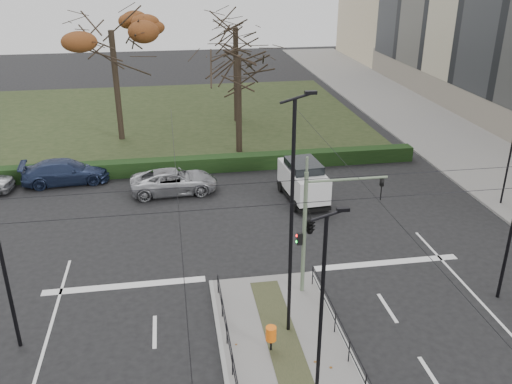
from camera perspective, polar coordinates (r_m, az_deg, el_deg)
ground at (r=20.53m, az=3.12°, el=-16.55°), size 140.00×140.00×0.00m
sidewalk_east at (r=45.05m, az=19.89°, el=5.19°), size 8.00×90.00×0.14m
park at (r=49.14m, az=-11.90°, el=7.54°), size 38.00×26.00×0.10m
hedge at (r=36.27m, az=-12.54°, el=2.48°), size 38.00×1.00×1.00m
median_railing at (r=18.00m, az=5.05°, el=-19.41°), size 4.14×13.24×0.92m
catenary at (r=19.87m, az=2.35°, el=-5.99°), size 20.00×34.00×6.00m
traffic_light at (r=22.04m, az=5.93°, el=-3.33°), size 3.68×2.11×5.41m
litter_bin at (r=19.96m, az=1.59°, el=-14.71°), size 0.39×0.39×1.00m
streetlamp_median_near at (r=15.24m, az=6.82°, el=-14.28°), size 0.62×0.13×7.42m
streetlamp_median_far at (r=18.87m, az=3.81°, el=-2.95°), size 0.77×0.16×9.18m
parked_car_third at (r=36.14m, az=-19.41°, el=2.04°), size 5.47×2.61×1.54m
parked_car_fourth at (r=33.10m, az=-8.61°, el=1.13°), size 5.33×2.66×1.45m
white_van at (r=31.66m, az=4.98°, el=1.27°), size 2.35×4.60×2.39m
rust_tree at (r=42.13m, az=-15.03°, el=16.11°), size 7.44×7.44×10.79m
bare_tree_center at (r=45.98m, az=-2.17°, el=16.22°), size 5.61×5.61×10.39m
bare_tree_near at (r=38.15m, az=-1.90°, el=13.42°), size 5.88×5.88×9.18m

